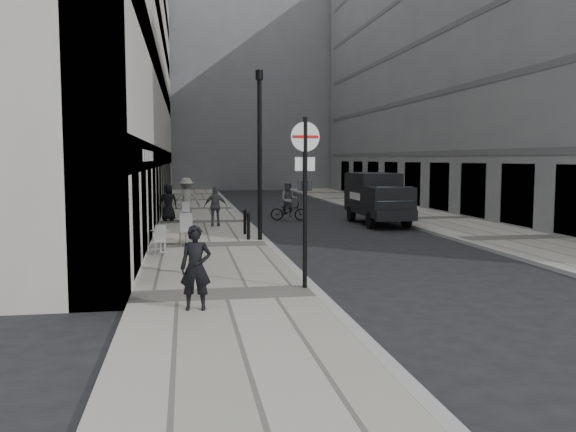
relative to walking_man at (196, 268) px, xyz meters
name	(u,v)px	position (x,y,z in m)	size (l,w,h in m)	color
ground	(349,329)	(2.64, -1.37, -0.93)	(120.00, 120.00, 0.00)	black
sidewalk	(204,223)	(0.64, 16.63, -0.87)	(4.00, 60.00, 0.12)	#9E998F
far_sidewalk	(429,219)	(11.64, 16.63, -0.87)	(4.00, 60.00, 0.12)	#9E998F
building_left	(123,48)	(-3.36, 23.13, 8.07)	(4.00, 45.00, 18.00)	beige
building_right	(469,41)	(16.64, 23.13, 9.07)	(6.00, 45.00, 20.00)	slate
building_far	(224,84)	(4.14, 54.63, 10.07)	(24.00, 16.00, 22.00)	slate
walking_man	(196,268)	(0.00, 0.00, 0.00)	(0.59, 0.39, 1.63)	black
sign_post	(305,179)	(2.44, 1.63, 1.62)	(0.65, 0.13, 3.80)	black
lamppost	(260,146)	(2.44, 9.88, 2.50)	(0.27, 0.27, 5.96)	black
bollard_near	(248,227)	(2.04, 9.99, -0.36)	(0.12, 0.12, 0.91)	black
bollard_far	(245,223)	(2.07, 11.57, -0.37)	(0.12, 0.12, 0.88)	black
panel_van	(377,196)	(8.50, 15.24, 0.39)	(1.89, 4.99, 2.35)	black
cyclist	(289,205)	(4.80, 17.56, -0.19)	(1.87, 1.03, 1.91)	black
pedestrian_a	(216,206)	(1.11, 14.65, 0.03)	(0.99, 0.41, 1.69)	#55555A
pedestrian_b	(186,199)	(-0.12, 17.84, 0.18)	(1.28, 0.74, 1.98)	#9F9B92
pedestrian_c	(168,202)	(-0.96, 17.20, 0.05)	(0.85, 0.55, 1.73)	black
cafe_table_near	(186,229)	(-0.16, 9.39, -0.31)	(0.77, 1.73, 0.98)	#B0B0B2
cafe_table_mid	(160,239)	(-0.96, 7.55, -0.41)	(0.62, 1.40, 0.80)	silver
cafe_table_far	(186,210)	(-0.16, 17.70, -0.37)	(0.68, 1.53, 0.87)	silver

